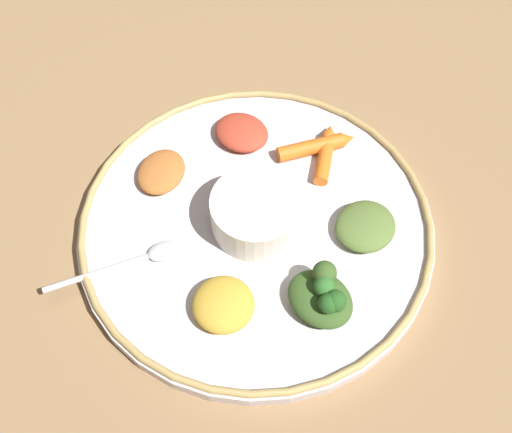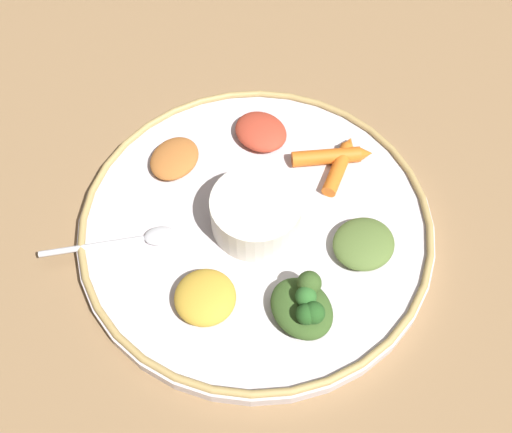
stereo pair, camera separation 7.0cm
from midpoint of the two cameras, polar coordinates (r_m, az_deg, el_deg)
name	(u,v)px [view 1 (the left image)]	position (r m, az deg, el deg)	size (l,w,h in m)	color
ground_plane	(256,231)	(0.73, -2.75, -1.56)	(2.40, 2.40, 0.00)	olive
platter	(256,228)	(0.72, -2.77, -1.22)	(0.40, 0.40, 0.02)	silver
platter_rim	(256,222)	(0.71, -2.81, -0.74)	(0.39, 0.39, 0.01)	tan
center_bowl	(256,212)	(0.69, -2.89, 0.18)	(0.10, 0.10, 0.04)	silver
spoon	(135,261)	(0.70, -13.58, -4.13)	(0.02, 0.15, 0.01)	silver
greens_pile	(323,296)	(0.65, 2.89, -7.35)	(0.09, 0.08, 0.05)	#385623
carrot_near_spoon	(325,154)	(0.76, 3.60, 5.41)	(0.08, 0.06, 0.02)	orange
carrot_outer	(316,146)	(0.76, 2.73, 6.08)	(0.02, 0.10, 0.02)	orange
mound_collards	(365,226)	(0.70, 6.95, -1.10)	(0.07, 0.06, 0.02)	#567033
mound_chickpea	(161,172)	(0.75, -11.10, 3.73)	(0.07, 0.05, 0.02)	#B2662D
mound_berbere_red	(242,132)	(0.78, -3.89, 7.31)	(0.07, 0.06, 0.02)	#B73D28
mound_lentil_yellow	(223,305)	(0.66, -6.01, -8.07)	(0.06, 0.06, 0.02)	gold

